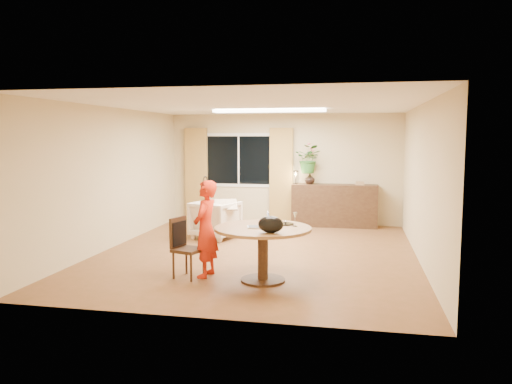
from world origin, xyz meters
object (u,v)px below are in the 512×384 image
armchair (216,219)px  sideboard (334,205)px  dining_chair (188,248)px  dining_table (263,239)px  child (206,229)px

armchair → sideboard: size_ratio=0.43×
dining_chair → armchair: size_ratio=1.05×
dining_table → armchair: 3.23m
dining_table → child: bearing=175.1°
dining_table → child: (-0.87, 0.07, 0.10)m
dining_table → dining_chair: 1.11m
child → dining_chair: bearing=-57.5°
dining_table → armchair: (-1.52, 2.84, -0.23)m
sideboard → dining_table: bearing=-99.7°
dining_chair → child: 0.37m
dining_table → sideboard: bearing=80.3°
armchair → dining_table: bearing=136.2°
armchair → sideboard: sideboard is taller
dining_chair → armchair: 2.91m
dining_table → dining_chair: size_ratio=1.56×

